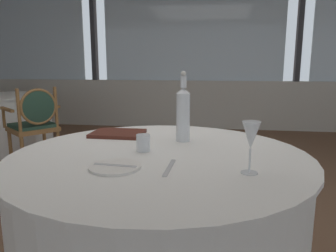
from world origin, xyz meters
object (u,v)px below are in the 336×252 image
(menu_book, at_px, (118,133))
(water_bottle, at_px, (183,113))
(wine_glass, at_px, (251,137))
(side_plate, at_px, (115,167))
(water_tumbler, at_px, (143,143))
(dining_chair_0_0, at_px, (35,120))

(menu_book, bearing_deg, water_bottle, -11.46)
(wine_glass, bearing_deg, menu_book, 140.75)
(wine_glass, bearing_deg, side_plate, -178.52)
(wine_glass, xyz_separation_m, menu_book, (-0.69, 0.57, -0.13))
(side_plate, xyz_separation_m, menu_book, (-0.17, 0.58, 0.01))
(water_tumbler, bearing_deg, dining_chair_0_0, 132.36)
(side_plate, xyz_separation_m, dining_chair_0_0, (-1.59, 2.07, -0.22))
(water_bottle, distance_m, menu_book, 0.43)
(side_plate, distance_m, wine_glass, 0.54)
(menu_book, bearing_deg, side_plate, -72.76)
(wine_glass, distance_m, menu_book, 0.90)
(water_tumbler, height_order, dining_chair_0_0, dining_chair_0_0)
(wine_glass, xyz_separation_m, dining_chair_0_0, (-2.12, 2.06, -0.35))
(water_bottle, xyz_separation_m, water_tumbler, (-0.17, -0.23, -0.11))
(side_plate, relative_size, water_tumbler, 2.60)
(water_bottle, height_order, water_tumbler, water_bottle)
(water_bottle, bearing_deg, dining_chair_0_0, 138.99)
(side_plate, height_order, water_tumbler, water_tumbler)
(water_tumbler, xyz_separation_m, dining_chair_0_0, (-1.65, 1.81, -0.25))
(water_bottle, relative_size, dining_chair_0_0, 0.42)
(dining_chair_0_0, bearing_deg, water_tumbler, 170.92)
(side_plate, bearing_deg, dining_chair_0_0, 127.56)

